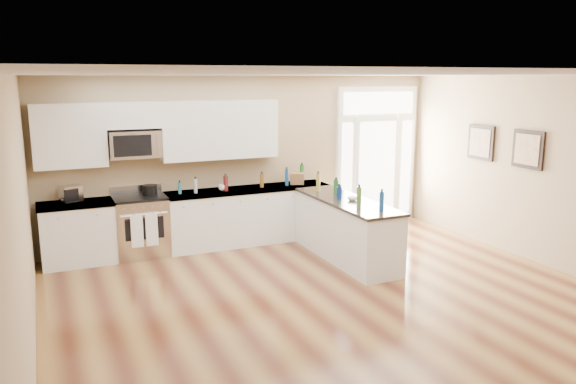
{
  "coord_description": "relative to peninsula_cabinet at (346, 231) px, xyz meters",
  "views": [
    {
      "loc": [
        -3.29,
        -5.04,
        2.78
      ],
      "look_at": [
        -0.16,
        2.0,
        1.19
      ],
      "focal_mm": 35.0,
      "sensor_mm": 36.0,
      "label": 1
    }
  ],
  "objects": [
    {
      "name": "upper_cabinet_right",
      "position": [
        -1.5,
        1.59,
        1.49
      ],
      "size": [
        1.94,
        0.33,
        0.95
      ],
      "primitive_type": "cube",
      "color": "white",
      "rests_on": "room_shell"
    },
    {
      "name": "back_cabinet_left",
      "position": [
        -3.8,
        1.45,
        0.0
      ],
      "size": [
        1.1,
        0.66,
        0.94
      ],
      "color": "white",
      "rests_on": "ground"
    },
    {
      "name": "counter_bottles",
      "position": [
        -0.47,
        0.71,
        0.63
      ],
      "size": [
        2.37,
        2.44,
        0.32
      ],
      "color": "#19591E",
      "rests_on": "back_cabinet_right"
    },
    {
      "name": "entry_door",
      "position": [
        1.62,
        1.71,
        0.87
      ],
      "size": [
        1.7,
        0.1,
        2.6
      ],
      "color": "white",
      "rests_on": "ground"
    },
    {
      "name": "room_shell",
      "position": [
        -0.93,
        -2.24,
        1.27
      ],
      "size": [
        8.0,
        8.0,
        8.0
      ],
      "color": "tan",
      "rests_on": "ground"
    },
    {
      "name": "wall_art_far",
      "position": [
        2.54,
        -1.04,
        1.27
      ],
      "size": [
        0.05,
        0.58,
        0.58
      ],
      "color": "black",
      "rests_on": "room_shell"
    },
    {
      "name": "upper_cabinet_short",
      "position": [
        -2.88,
        1.59,
        1.77
      ],
      "size": [
        0.82,
        0.33,
        0.4
      ],
      "primitive_type": "cube",
      "color": "white",
      "rests_on": "room_shell"
    },
    {
      "name": "wall_art_near",
      "position": [
        2.54,
        -0.04,
        1.27
      ],
      "size": [
        0.05,
        0.58,
        0.58
      ],
      "color": "black",
      "rests_on": "room_shell"
    },
    {
      "name": "ground",
      "position": [
        -0.93,
        -2.24,
        -0.43
      ],
      "size": [
        8.0,
        8.0,
        0.0
      ],
      "primitive_type": "plane",
      "color": "#4F2616"
    },
    {
      "name": "kitchen_range",
      "position": [
        -2.86,
        1.45,
        0.04
      ],
      "size": [
        0.8,
        0.71,
        1.08
      ],
      "color": "silver",
      "rests_on": "ground"
    },
    {
      "name": "toaster_oven",
      "position": [
        -3.85,
        1.57,
        0.63
      ],
      "size": [
        0.35,
        0.31,
        0.24
      ],
      "primitive_type": "cube",
      "rotation": [
        0.0,
        0.0,
        0.4
      ],
      "color": "silver",
      "rests_on": "back_cabinet_left"
    },
    {
      "name": "microwave",
      "position": [
        -2.88,
        1.56,
        1.33
      ],
      "size": [
        0.78,
        0.41,
        0.42
      ],
      "color": "silver",
      "rests_on": "room_shell"
    },
    {
      "name": "bowl_left",
      "position": [
        -3.89,
        1.58,
        0.53
      ],
      "size": [
        0.22,
        0.22,
        0.05
      ],
      "primitive_type": "imported",
      "rotation": [
        0.0,
        0.0,
        -0.08
      ],
      "color": "white",
      "rests_on": "back_cabinet_left"
    },
    {
      "name": "upper_cabinet_left",
      "position": [
        -3.81,
        1.59,
        1.49
      ],
      "size": [
        1.04,
        0.33,
        0.95
      ],
      "primitive_type": "cube",
      "color": "white",
      "rests_on": "room_shell"
    },
    {
      "name": "cardboard_box",
      "position": [
        -0.16,
        1.46,
        0.6
      ],
      "size": [
        0.29,
        0.25,
        0.19
      ],
      "primitive_type": "cube",
      "rotation": [
        0.0,
        0.0,
        -0.41
      ],
      "color": "brown",
      "rests_on": "back_cabinet_right"
    },
    {
      "name": "cup_counter",
      "position": [
        -1.52,
        1.43,
        0.56
      ],
      "size": [
        0.16,
        0.16,
        0.1
      ],
      "primitive_type": "imported",
      "rotation": [
        0.0,
        0.0,
        -0.27
      ],
      "color": "white",
      "rests_on": "back_cabinet_right"
    },
    {
      "name": "bowl_peninsula",
      "position": [
        0.06,
        -0.09,
        0.53
      ],
      "size": [
        0.17,
        0.17,
        0.05
      ],
      "primitive_type": "imported",
      "rotation": [
        0.0,
        0.0,
        0.05
      ],
      "color": "white",
      "rests_on": "peninsula_cabinet"
    },
    {
      "name": "peninsula_cabinet",
      "position": [
        0.0,
        0.0,
        0.0
      ],
      "size": [
        0.69,
        2.32,
        0.94
      ],
      "color": "white",
      "rests_on": "ground"
    },
    {
      "name": "back_cabinet_right",
      "position": [
        -1.08,
        1.45,
        0.0
      ],
      "size": [
        2.85,
        0.66,
        0.94
      ],
      "color": "white",
      "rests_on": "ground"
    },
    {
      "name": "stockpot",
      "position": [
        -2.68,
        1.52,
        0.6
      ],
      "size": [
        0.26,
        0.26,
        0.17
      ],
      "primitive_type": "cylinder",
      "rotation": [
        0.0,
        0.0,
        0.17
      ],
      "color": "black",
      "rests_on": "kitchen_range"
    }
  ]
}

